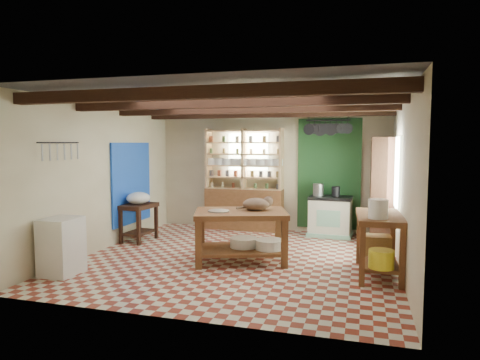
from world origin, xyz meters
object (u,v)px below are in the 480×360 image
(prep_table, at_px, (139,223))
(white_cabinet, at_px, (62,246))
(stove, at_px, (330,216))
(right_counter, at_px, (379,245))
(cat, at_px, (256,204))
(work_table, at_px, (241,236))

(prep_table, xyz_separation_m, white_cabinet, (-0.02, -2.17, 0.05))
(prep_table, distance_m, white_cabinet, 2.17)
(stove, height_order, right_counter, right_counter)
(stove, bearing_deg, cat, -111.43)
(work_table, relative_size, prep_table, 1.99)
(white_cabinet, bearing_deg, stove, 44.85)
(white_cabinet, bearing_deg, cat, 29.70)
(work_table, bearing_deg, stove, 43.25)
(work_table, bearing_deg, right_counter, -22.16)
(white_cabinet, bearing_deg, prep_table, 88.46)
(stove, xyz_separation_m, white_cabinet, (-3.54, -3.64, 0.00))
(stove, distance_m, prep_table, 3.81)
(stove, bearing_deg, white_cabinet, -130.26)
(work_table, distance_m, stove, 2.59)
(work_table, relative_size, cat, 3.27)
(work_table, xyz_separation_m, cat, (0.22, 0.13, 0.51))
(work_table, bearing_deg, prep_table, 142.46)
(work_table, distance_m, prep_table, 2.42)
(right_counter, bearing_deg, cat, 168.97)
(white_cabinet, xyz_separation_m, cat, (2.52, 1.50, 0.50))
(work_table, xyz_separation_m, white_cabinet, (-2.30, -1.37, 0.00))
(stove, relative_size, prep_table, 1.15)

